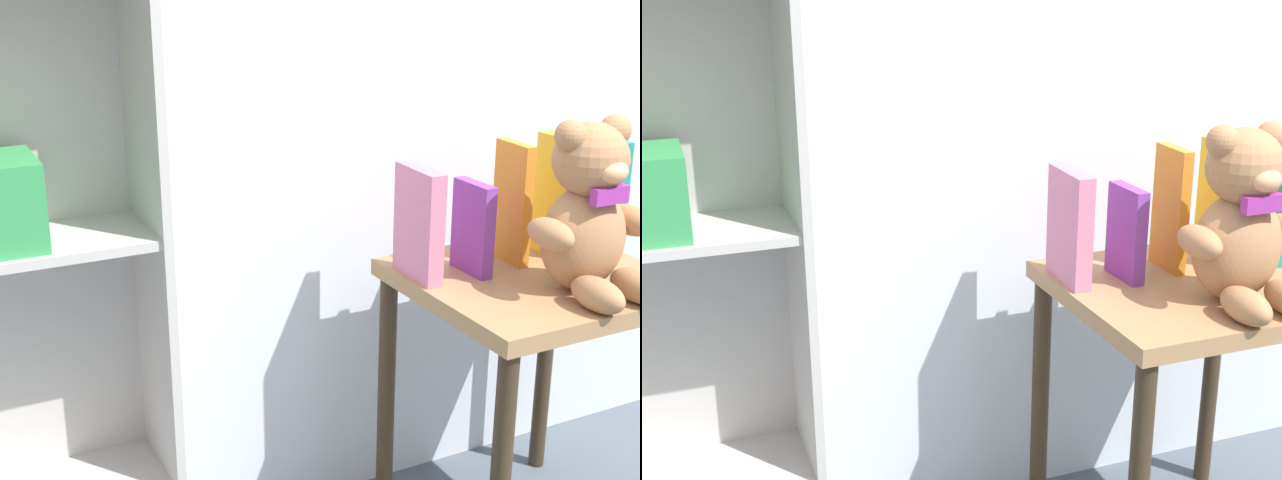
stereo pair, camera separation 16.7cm
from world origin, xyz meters
The scene contains 7 objects.
display_table centered at (0.08, 1.06, 0.53)m, with size 0.53×0.48×0.65m.
teddy_bear centered at (0.10, 0.95, 0.81)m, with size 0.27×0.24×0.35m.
book_standing_pink centered at (-0.16, 1.16, 0.76)m, with size 0.04×0.15×0.23m, color #D17093.
book_standing_purple centered at (-0.04, 1.14, 0.75)m, with size 0.03×0.11×0.20m, color purple.
book_standing_orange centered at (0.08, 1.16, 0.78)m, with size 0.02×0.11×0.26m, color orange.
book_standing_yellow centered at (0.19, 1.15, 0.78)m, with size 0.04×0.11×0.27m, color gold.
book_standing_teal centered at (0.31, 1.14, 0.78)m, with size 0.03×0.14×0.26m, color teal.
Camera 2 is at (-0.97, -0.37, 1.31)m, focal length 50.00 mm.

